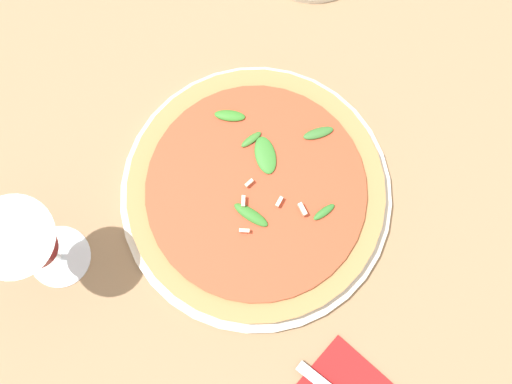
{
  "coord_description": "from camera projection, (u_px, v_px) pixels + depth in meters",
  "views": [
    {
      "loc": [
        0.08,
        -0.14,
        0.81
      ],
      "look_at": [
        -0.04,
        -0.03,
        0.03
      ],
      "focal_mm": 50.0,
      "sensor_mm": 36.0,
      "label": 1
    }
  ],
  "objects": [
    {
      "name": "ground_plane",
      "position": [
        299.0,
        201.0,
        0.83
      ],
      "size": [
        6.0,
        6.0,
        0.0
      ],
      "primitive_type": "plane",
      "color": "#9E7A56"
    },
    {
      "name": "pizza_arugula_main",
      "position": [
        256.0,
        194.0,
        0.81
      ],
      "size": [
        0.31,
        0.31,
        0.05
      ],
      "color": "silver",
      "rests_on": "ground_plane"
    },
    {
      "name": "wine_glass",
      "position": [
        28.0,
        243.0,
        0.7
      ],
      "size": [
        0.08,
        0.08,
        0.17
      ],
      "color": "white",
      "rests_on": "ground_plane"
    }
  ]
}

